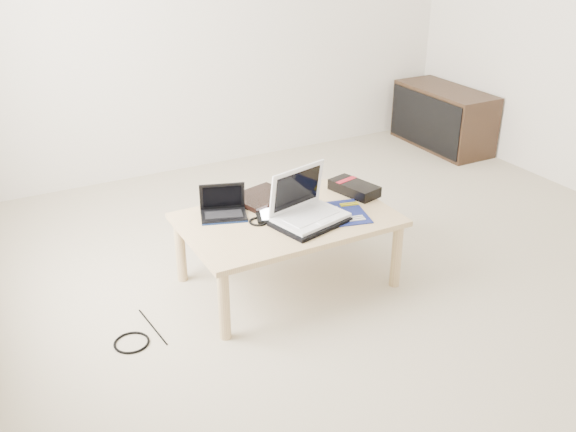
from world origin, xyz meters
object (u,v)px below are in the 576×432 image
coffee_table (288,225)px  media_cabinet (443,118)px  gpu_box (354,188)px  white_laptop (306,207)px  netbook (223,209)px

coffee_table → media_cabinet: media_cabinet is taller
gpu_box → coffee_table: bearing=-168.6°
media_cabinet → white_laptop: (-2.15, -1.42, 0.22)m
white_laptop → gpu_box: white_laptop is taller
white_laptop → gpu_box: 0.45m
coffee_table → white_laptop: white_laptop is taller
white_laptop → gpu_box: bearing=22.5°
netbook → gpu_box: bearing=-6.1°
netbook → white_laptop: (0.35, -0.25, 0.04)m
netbook → white_laptop: size_ratio=0.69×
netbook → white_laptop: bearing=-35.5°
media_cabinet → netbook: 2.77m
coffee_table → netbook: bearing=148.1°
media_cabinet → gpu_box: bearing=-144.3°
media_cabinet → gpu_box: 2.14m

